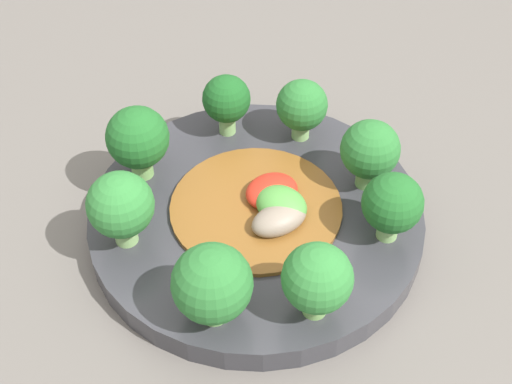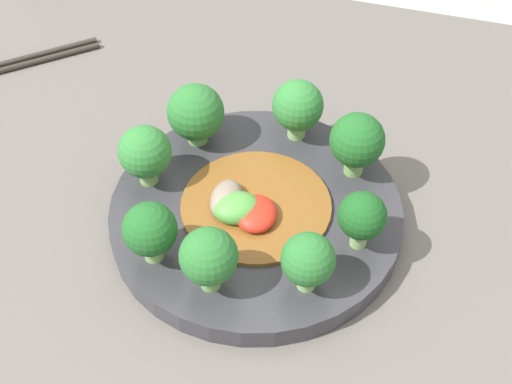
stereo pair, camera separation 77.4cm
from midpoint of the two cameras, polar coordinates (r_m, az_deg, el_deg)
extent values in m
cylinder|color=#333338|center=(0.51, 20.35, -30.45)|extent=(0.28, 0.28, 0.02)
cylinder|color=#7AAD5B|center=(0.47, 6.54, -27.37)|extent=(0.02, 0.02, 0.02)
sphere|color=#2D7533|center=(0.45, 6.89, -26.35)|extent=(0.05, 0.05, 0.05)
cylinder|color=#89B76B|center=(0.49, 30.28, -38.71)|extent=(0.02, 0.02, 0.02)
sphere|color=#286B2D|center=(0.47, 31.85, -38.24)|extent=(0.05, 0.05, 0.05)
cylinder|color=#89B76B|center=(0.52, 33.80, -32.14)|extent=(0.02, 0.02, 0.02)
sphere|color=#19511E|center=(0.49, 35.33, -31.31)|extent=(0.04, 0.04, 0.04)
cylinder|color=#70A356|center=(0.50, 11.36, -20.75)|extent=(0.02, 0.02, 0.01)
sphere|color=#286B2D|center=(0.47, 11.92, -19.33)|extent=(0.06, 0.06, 0.06)
cylinder|color=#89B76B|center=(0.46, 9.94, -38.54)|extent=(0.02, 0.02, 0.02)
sphere|color=#1E5B23|center=(0.43, 10.55, -38.22)|extent=(0.05, 0.05, 0.05)
cylinder|color=#89B76B|center=(0.53, 22.73, -18.77)|extent=(0.02, 0.02, 0.02)
sphere|color=#2D7533|center=(0.50, 23.76, -17.27)|extent=(0.05, 0.05, 0.05)
cylinder|color=#70A356|center=(0.47, 18.80, -41.22)|extent=(0.02, 0.02, 0.02)
sphere|color=#286B2D|center=(0.44, 20.00, -41.00)|extent=(0.05, 0.05, 0.05)
cylinder|color=#7AAD5B|center=(0.53, 30.17, -22.92)|extent=(0.02, 0.02, 0.02)
sphere|color=#1E5B23|center=(0.51, 31.58, -21.55)|extent=(0.05, 0.05, 0.05)
cylinder|color=brown|center=(0.49, 20.80, -30.09)|extent=(0.14, 0.14, 0.00)
ellipsoid|color=#4C933D|center=(0.48, 19.18, -31.51)|extent=(0.06, 0.05, 0.02)
ellipsoid|color=red|center=(0.48, 21.65, -31.81)|extent=(0.05, 0.05, 0.02)
ellipsoid|color=gray|center=(0.48, 17.52, -30.43)|extent=(0.03, 0.05, 0.02)
cylinder|color=#2D2823|center=(0.60, -13.76, -8.50)|extent=(0.17, 0.15, 0.01)
cylinder|color=#2D2823|center=(0.61, -14.07, -7.64)|extent=(0.17, 0.15, 0.01)
camera|label=1|loc=(0.39, -29.53, 37.39)|focal=50.00mm
camera|label=2|loc=(0.39, 150.47, -37.39)|focal=50.00mm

